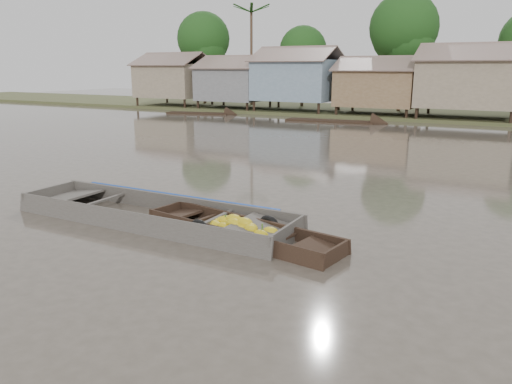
% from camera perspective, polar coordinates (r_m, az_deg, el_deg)
% --- Properties ---
extents(ground, '(120.00, 120.00, 0.00)m').
position_cam_1_polar(ground, '(11.43, -6.92, -5.17)').
color(ground, '#494138').
rests_on(ground, ground).
extents(riverbank, '(120.00, 12.47, 10.22)m').
position_cam_1_polar(riverbank, '(40.78, 24.31, 11.95)').
color(riverbank, '#384723').
rests_on(riverbank, ground).
extents(banana_boat, '(5.11, 1.99, 0.68)m').
position_cam_1_polar(banana_boat, '(11.37, -2.08, -4.52)').
color(banana_boat, black).
rests_on(banana_boat, ground).
extents(viewer_boat, '(7.55, 2.00, 0.61)m').
position_cam_1_polar(viewer_boat, '(12.75, -11.54, -3.01)').
color(viewer_boat, '#3F3B36').
rests_on(viewer_boat, ground).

